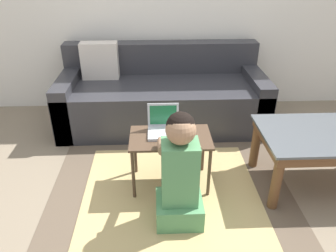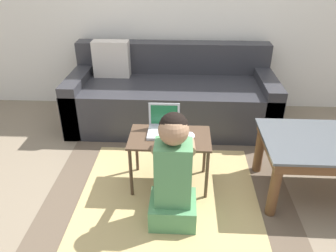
{
  "view_description": "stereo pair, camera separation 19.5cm",
  "coord_description": "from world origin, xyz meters",
  "px_view_note": "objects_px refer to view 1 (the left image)",
  "views": [
    {
      "loc": [
        -0.08,
        -1.78,
        1.61
      ],
      "look_at": [
        0.01,
        0.27,
        0.48
      ],
      "focal_mm": 35.0,
      "sensor_mm": 36.0,
      "label": 1
    },
    {
      "loc": [
        0.12,
        -1.78,
        1.61
      ],
      "look_at": [
        0.01,
        0.27,
        0.48
      ],
      "focal_mm": 35.0,
      "sensor_mm": 36.0,
      "label": 2
    }
  ],
  "objects_px": {
    "couch": "(162,97)",
    "laptop_desk": "(170,143)",
    "coffee_table": "(330,141)",
    "laptop": "(164,129)",
    "person_seated": "(180,174)",
    "computer_mouse": "(191,135)"
  },
  "relations": [
    {
      "from": "couch",
      "to": "computer_mouse",
      "type": "relative_size",
      "value": 20.06
    },
    {
      "from": "laptop",
      "to": "couch",
      "type": "bearing_deg",
      "value": 89.4
    },
    {
      "from": "coffee_table",
      "to": "person_seated",
      "type": "height_order",
      "value": "person_seated"
    },
    {
      "from": "coffee_table",
      "to": "person_seated",
      "type": "bearing_deg",
      "value": -163.36
    },
    {
      "from": "couch",
      "to": "laptop",
      "type": "relative_size",
      "value": 8.78
    },
    {
      "from": "coffee_table",
      "to": "person_seated",
      "type": "xyz_separation_m",
      "value": [
        -1.12,
        -0.33,
        -0.01
      ]
    },
    {
      "from": "couch",
      "to": "laptop_desk",
      "type": "relative_size",
      "value": 3.41
    },
    {
      "from": "coffee_table",
      "to": "couch",
      "type": "bearing_deg",
      "value": 137.77
    },
    {
      "from": "laptop_desk",
      "to": "couch",
      "type": "bearing_deg",
      "value": 92.02
    },
    {
      "from": "laptop",
      "to": "person_seated",
      "type": "xyz_separation_m",
      "value": [
        0.09,
        -0.43,
        -0.08
      ]
    },
    {
      "from": "couch",
      "to": "laptop_desk",
      "type": "bearing_deg",
      "value": -87.98
    },
    {
      "from": "computer_mouse",
      "to": "laptop_desk",
      "type": "bearing_deg",
      "value": 177.41
    },
    {
      "from": "coffee_table",
      "to": "laptop",
      "type": "xyz_separation_m",
      "value": [
        -1.2,
        0.1,
        0.07
      ]
    },
    {
      "from": "couch",
      "to": "laptop_desk",
      "type": "distance_m",
      "value": 1.04
    },
    {
      "from": "laptop",
      "to": "person_seated",
      "type": "height_order",
      "value": "person_seated"
    },
    {
      "from": "laptop_desk",
      "to": "computer_mouse",
      "type": "relative_size",
      "value": 5.88
    },
    {
      "from": "coffee_table",
      "to": "laptop_desk",
      "type": "height_order",
      "value": "coffee_table"
    },
    {
      "from": "couch",
      "to": "laptop_desk",
      "type": "xyz_separation_m",
      "value": [
        0.04,
        -1.04,
        0.09
      ]
    },
    {
      "from": "laptop",
      "to": "computer_mouse",
      "type": "xyz_separation_m",
      "value": [
        0.19,
        -0.06,
        -0.02
      ]
    },
    {
      "from": "laptop_desk",
      "to": "person_seated",
      "type": "height_order",
      "value": "person_seated"
    },
    {
      "from": "coffee_table",
      "to": "computer_mouse",
      "type": "relative_size",
      "value": 10.27
    },
    {
      "from": "coffee_table",
      "to": "person_seated",
      "type": "relative_size",
      "value": 1.28
    }
  ]
}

